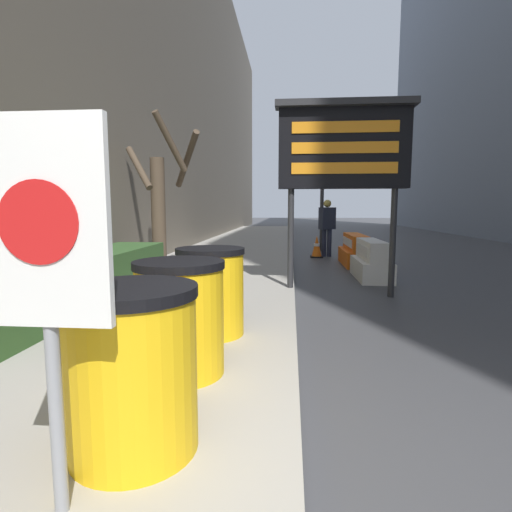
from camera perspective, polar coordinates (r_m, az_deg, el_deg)
The scene contains 13 objects.
building_left_facade at distance 13.12m, azimuth -13.89°, elevation 30.38°, with size 0.40×50.40×13.44m.
hedge_strip at distance 6.09m, azimuth -23.74°, elevation -3.06°, with size 0.90×4.57×0.66m.
bare_tree at distance 8.81m, azimuth -13.39°, elevation 7.89°, with size 1.62×1.74×3.24m.
barrel_drum_foreground at distance 2.33m, azimuth -17.22°, elevation -15.12°, with size 0.71×0.71×0.91m.
barrel_drum_middle at distance 3.25m, azimuth -10.79°, elevation -8.61°, with size 0.71×0.71×0.91m.
barrel_drum_back at distance 4.20m, azimuth -6.50°, elevation -5.00°, with size 0.71×0.71×0.91m.
warning_sign at distance 1.81m, azimuth -28.07°, elevation 0.52°, with size 0.56×0.08×1.68m.
message_board at distance 6.69m, azimuth 12.40°, elevation 14.70°, with size 2.17×0.36×3.11m.
jersey_barrier_white at distance 8.53m, azimuth 16.13°, elevation -0.79°, with size 0.62×1.60×0.80m.
jersey_barrier_orange_far at distance 10.55m, azimuth 13.98°, elevation 0.65°, with size 0.65×1.84×0.78m.
traffic_cone_near at distance 11.88m, azimuth 8.67°, elevation 1.32°, with size 0.37×0.37×0.65m.
traffic_light_near_curb at distance 13.53m, azimuth 9.53°, elevation 12.75°, with size 0.28×0.44×3.94m.
pedestrian_worker at distance 12.12m, azimuth 10.11°, elevation 4.64°, with size 0.52×0.43×1.70m.
Camera 1 is at (-0.08, -1.62, 1.44)m, focal length 28.00 mm.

